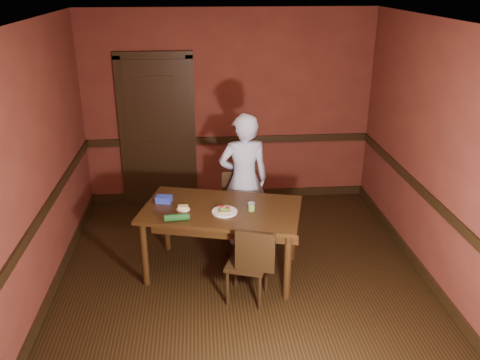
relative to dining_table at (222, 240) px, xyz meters
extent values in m
cube|color=black|center=(0.21, -0.24, -0.39)|extent=(4.00, 4.50, 0.01)
cube|color=silver|center=(0.21, -0.24, 2.31)|extent=(4.00, 4.50, 0.01)
cube|color=#5A241B|center=(0.21, 2.01, 0.96)|extent=(4.00, 0.02, 2.70)
cube|color=#5A241B|center=(0.21, -2.49, 0.96)|extent=(4.00, 0.02, 2.70)
cube|color=#5A241B|center=(-1.79, -0.24, 0.96)|extent=(0.02, 4.50, 2.70)
cube|color=#5A241B|center=(2.21, -0.24, 0.96)|extent=(0.02, 4.50, 2.70)
cube|color=black|center=(0.21, 2.00, 0.51)|extent=(4.00, 0.03, 0.10)
cube|color=black|center=(-1.78, -0.24, 0.51)|extent=(0.03, 4.50, 0.10)
cube|color=black|center=(2.19, -0.24, 0.51)|extent=(0.03, 4.50, 0.10)
cube|color=black|center=(0.21, 2.00, -0.33)|extent=(4.00, 0.03, 0.12)
cube|color=black|center=(-1.78, -0.24, -0.33)|extent=(0.03, 4.50, 0.12)
cube|color=black|center=(2.19, -0.24, -0.33)|extent=(0.03, 4.50, 0.12)
cube|color=black|center=(-0.79, 1.97, 0.64)|extent=(0.85, 0.04, 2.05)
cube|color=black|center=(-1.27, 1.99, 0.64)|extent=(0.10, 0.06, 2.15)
cube|color=black|center=(-0.32, 1.99, 0.64)|extent=(0.10, 0.06, 2.15)
cube|color=black|center=(-0.79, 1.99, 1.71)|extent=(1.05, 0.06, 0.10)
cube|color=black|center=(0.00, 0.00, 0.00)|extent=(1.84, 1.32, 0.78)
imported|color=silver|center=(0.30, 0.67, 0.43)|extent=(0.63, 0.45, 1.64)
cylinder|color=white|center=(0.03, -0.11, 0.40)|extent=(0.27, 0.27, 0.01)
cube|color=#9D804C|center=(0.03, -0.11, 0.41)|extent=(0.12, 0.11, 0.02)
ellipsoid|color=#469831|center=(0.03, -0.11, 0.44)|extent=(0.11, 0.10, 0.03)
cylinder|color=red|center=(0.00, -0.09, 0.45)|extent=(0.05, 0.05, 0.01)
cylinder|color=red|center=(0.06, -0.12, 0.45)|extent=(0.05, 0.05, 0.01)
cylinder|color=#95B46C|center=(0.00, -0.14, 0.45)|extent=(0.03, 0.03, 0.01)
cylinder|color=#95B46C|center=(0.05, -0.08, 0.45)|extent=(0.03, 0.03, 0.01)
cylinder|color=#95B46C|center=(0.03, -0.11, 0.45)|extent=(0.03, 0.03, 0.01)
cylinder|color=#6A9A3F|center=(0.31, -0.09, 0.43)|extent=(0.07, 0.07, 0.08)
cylinder|color=#BBBBB7|center=(0.31, -0.09, 0.47)|extent=(0.08, 0.08, 0.01)
cylinder|color=white|center=(-0.40, 0.00, 0.39)|extent=(0.14, 0.14, 0.01)
cube|color=#EBC37C|center=(-0.40, 0.00, 0.42)|extent=(0.11, 0.07, 0.04)
cube|color=blue|center=(-0.62, 0.20, 0.42)|extent=(0.18, 0.14, 0.06)
cube|color=blue|center=(-0.62, 0.20, 0.46)|extent=(0.19, 0.15, 0.01)
cylinder|color=#184A1D|center=(-0.46, -0.26, 0.42)|extent=(0.26, 0.09, 0.07)
camera|label=1|loc=(-0.21, -4.89, 2.71)|focal=38.00mm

